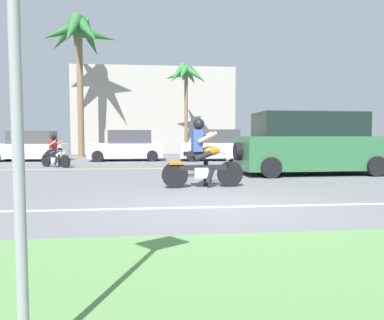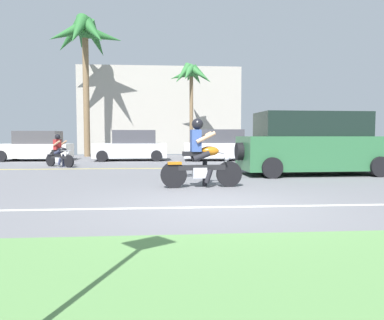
{
  "view_description": "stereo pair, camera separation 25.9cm",
  "coord_description": "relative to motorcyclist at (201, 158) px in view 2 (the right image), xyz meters",
  "views": [
    {
      "loc": [
        -1.21,
        -6.64,
        1.28
      ],
      "look_at": [
        -0.15,
        3.56,
        0.6
      ],
      "focal_mm": 34.34,
      "sensor_mm": 36.0,
      "label": 1
    },
    {
      "loc": [
        -0.95,
        -6.67,
        1.28
      ],
      "look_at": [
        -0.15,
        3.56,
        0.6
      ],
      "focal_mm": 34.34,
      "sensor_mm": 36.0,
      "label": 2
    }
  ],
  "objects": [
    {
      "name": "motorcyclist",
      "position": [
        0.0,
        0.0,
        0.0
      ],
      "size": [
        2.05,
        0.67,
        1.71
      ],
      "color": "black",
      "rests_on": "ground"
    },
    {
      "name": "parked_car_2",
      "position": [
        2.15,
        9.93,
        0.02
      ],
      "size": [
        4.21,
        2.1,
        1.6
      ],
      "color": "silver",
      "rests_on": "ground"
    },
    {
      "name": "parked_car_3",
      "position": [
        7.99,
        9.6,
        0.03
      ],
      "size": [
        4.02,
        1.87,
        1.63
      ],
      "color": "beige",
      "rests_on": "ground"
    },
    {
      "name": "building_far",
      "position": [
        -1.13,
        18.65,
        2.33
      ],
      "size": [
        11.37,
        4.0,
        6.11
      ],
      "primitive_type": "cube",
      "color": "#A8A399",
      "rests_on": "ground"
    },
    {
      "name": "palm_tree_1",
      "position": [
        0.82,
        13.88,
        4.12
      ],
      "size": [
        2.82,
        2.81,
        5.75
      ],
      "color": "brown",
      "rests_on": "ground"
    },
    {
      "name": "lane_line_far",
      "position": [
        0.02,
        5.43,
        -0.72
      ],
      "size": [
        50.4,
        0.12,
        0.01
      ],
      "primitive_type": "cube",
      "color": "yellow",
      "rests_on": "ground"
    },
    {
      "name": "ground",
      "position": [
        0.02,
        0.65,
        -0.74
      ],
      "size": [
        56.0,
        30.0,
        0.04
      ],
      "primitive_type": "cube",
      "color": "slate"
    },
    {
      "name": "parked_car_1",
      "position": [
        -2.57,
        10.26,
        0.01
      ],
      "size": [
        3.78,
        2.07,
        1.57
      ],
      "color": "silver",
      "rests_on": "ground"
    },
    {
      "name": "lane_line_near",
      "position": [
        0.02,
        -2.55,
        -0.72
      ],
      "size": [
        50.4,
        0.12,
        0.01
      ],
      "primitive_type": "cube",
      "color": "silver",
      "rests_on": "ground"
    },
    {
      "name": "suv_nearby",
      "position": [
        3.99,
        2.78,
        0.27
      ],
      "size": [
        5.04,
        2.27,
        2.05
      ],
      "color": "#2D663D",
      "rests_on": "ground"
    },
    {
      "name": "parked_car_0",
      "position": [
        -7.51,
        10.49,
        -0.01
      ],
      "size": [
        3.64,
        1.9,
        1.53
      ],
      "color": "white",
      "rests_on": "ground"
    },
    {
      "name": "motorcyclist_distant",
      "position": [
        -5.2,
        6.44,
        -0.15
      ],
      "size": [
        1.37,
        0.98,
        1.35
      ],
      "color": "black",
      "rests_on": "ground"
    },
    {
      "name": "palm_tree_0",
      "position": [
        -5.66,
        14.14,
        6.38
      ],
      "size": [
        4.51,
        4.47,
        8.52
      ],
      "color": "brown",
      "rests_on": "ground"
    },
    {
      "name": "grass_median",
      "position": [
        0.02,
        -6.45,
        -0.69
      ],
      "size": [
        56.0,
        3.8,
        0.06
      ],
      "primitive_type": "cube",
      "color": "#5B8C4C",
      "rests_on": "ground"
    }
  ]
}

